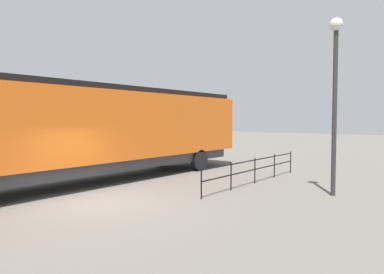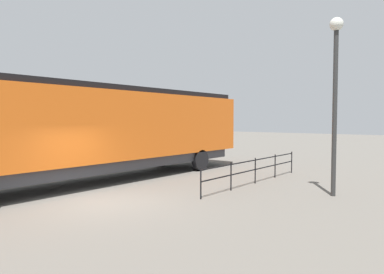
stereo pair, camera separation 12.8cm
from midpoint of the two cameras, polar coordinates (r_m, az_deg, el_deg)
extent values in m
plane|color=#666059|center=(11.91, -14.40, -10.31)|extent=(120.00, 120.00, 0.00)
cube|color=orange|center=(15.67, -15.27, 1.81)|extent=(3.11, 16.86, 2.87)
cube|color=black|center=(20.57, 0.46, 0.94)|extent=(2.99, 2.99, 2.01)
cube|color=black|center=(15.72, -15.34, 7.49)|extent=(2.80, 16.18, 0.24)
cube|color=#38383D|center=(15.78, -15.19, -4.23)|extent=(2.80, 15.51, 0.45)
cylinder|color=black|center=(20.42, -5.32, -3.18)|extent=(0.30, 1.10, 1.10)
cylinder|color=black|center=(18.61, 0.98, -3.76)|extent=(0.30, 1.10, 1.10)
cylinder|color=#2D2D2D|center=(13.32, 21.75, 3.61)|extent=(0.16, 0.16, 5.84)
sphere|color=silver|center=(13.72, 21.99, 16.48)|extent=(0.46, 0.46, 0.46)
cube|color=black|center=(15.09, 9.88, -3.67)|extent=(0.04, 7.55, 0.04)
cube|color=black|center=(15.14, 9.87, -5.17)|extent=(0.04, 7.55, 0.04)
cylinder|color=black|center=(12.00, 1.20, -7.50)|extent=(0.05, 0.05, 1.08)
cylinder|color=black|center=(13.53, 6.05, -6.33)|extent=(0.05, 0.05, 1.08)
cylinder|color=black|center=(15.14, 9.87, -5.37)|extent=(0.05, 0.05, 1.08)
cylinder|color=black|center=(16.82, 12.94, -4.58)|extent=(0.05, 0.05, 1.08)
cylinder|color=black|center=(18.53, 15.44, -3.93)|extent=(0.05, 0.05, 1.08)
camera|label=1|loc=(0.06, -90.27, -0.01)|focal=33.06mm
camera|label=2|loc=(0.06, 89.73, 0.01)|focal=33.06mm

